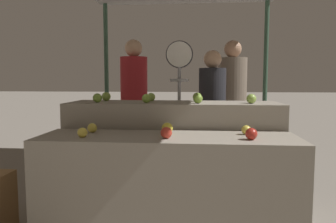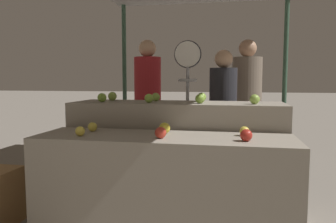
{
  "view_description": "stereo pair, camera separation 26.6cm",
  "coord_description": "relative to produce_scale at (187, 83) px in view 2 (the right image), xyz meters",
  "views": [
    {
      "loc": [
        0.21,
        -2.34,
        1.25
      ],
      "look_at": [
        -0.02,
        0.3,
        0.98
      ],
      "focal_mm": 35.0,
      "sensor_mm": 36.0,
      "label": 1
    },
    {
      "loc": [
        0.47,
        -2.3,
        1.25
      ],
      "look_at": [
        -0.02,
        0.3,
        0.98
      ],
      "focal_mm": 35.0,
      "sensor_mm": 36.0,
      "label": 2
    }
  ],
  "objects": [
    {
      "name": "apple_back_5",
      "position": [
        -0.24,
        -0.48,
        -0.13
      ],
      "size": [
        0.08,
        0.08,
        0.08
      ],
      "primitive_type": "sphere",
      "color": "#8EB247",
      "rests_on": "display_counter_back"
    },
    {
      "name": "apple_back_0",
      "position": [
        -0.69,
        -0.69,
        -0.13
      ],
      "size": [
        0.08,
        0.08,
        0.08
      ],
      "primitive_type": "sphere",
      "color": "#7AA338",
      "rests_on": "display_counter_back"
    },
    {
      "name": "apple_front_0",
      "position": [
        -0.61,
        -1.3,
        -0.34
      ],
      "size": [
        0.07,
        0.07,
        0.07
      ],
      "primitive_type": "sphere",
      "color": "yellow",
      "rests_on": "display_counter_front"
    },
    {
      "name": "apple_back_6",
      "position": [
        0.19,
        -0.47,
        -0.13
      ],
      "size": [
        0.08,
        0.08,
        0.08
      ],
      "primitive_type": "sphere",
      "color": "#84AD3D",
      "rests_on": "display_counter_back"
    },
    {
      "name": "apple_back_2",
      "position": [
        0.2,
        -0.7,
        -0.13
      ],
      "size": [
        0.08,
        0.08,
        0.08
      ],
      "primitive_type": "sphere",
      "color": "#7AA338",
      "rests_on": "display_counter_back"
    },
    {
      "name": "display_counter_front",
      "position": [
        -0.02,
        -1.19,
        -0.79
      ],
      "size": [
        1.89,
        0.55,
        0.83
      ],
      "primitive_type": "cube",
      "color": "gray",
      "rests_on": "ground_plane"
    },
    {
      "name": "apple_front_1",
      "position": [
        -0.02,
        -1.29,
        -0.34
      ],
      "size": [
        0.08,
        0.08,
        0.08
      ],
      "primitive_type": "sphere",
      "color": "red",
      "rests_on": "display_counter_front"
    },
    {
      "name": "apple_front_5",
      "position": [
        0.56,
        -1.08,
        -0.34
      ],
      "size": [
        0.07,
        0.07,
        0.07
      ],
      "primitive_type": "sphere",
      "color": "yellow",
      "rests_on": "display_counter_front"
    },
    {
      "name": "person_customer_right",
      "position": [
        0.67,
        0.98,
        -0.2
      ],
      "size": [
        0.51,
        0.51,
        1.77
      ],
      "rotation": [
        0.0,
        0.0,
        3.56
      ],
      "color": "#2D2D38",
      "rests_on": "ground_plane"
    },
    {
      "name": "apple_back_4",
      "position": [
        -0.67,
        -0.48,
        -0.13
      ],
      "size": [
        0.09,
        0.09,
        0.09
      ],
      "primitive_type": "sphere",
      "color": "#8EB247",
      "rests_on": "display_counter_back"
    },
    {
      "name": "person_customer_left",
      "position": [
        -0.66,
        0.87,
        -0.18
      ],
      "size": [
        0.47,
        0.47,
        1.78
      ],
      "rotation": [
        0.0,
        0.0,
        3.48
      ],
      "color": "#2D2D38",
      "rests_on": "ground_plane"
    },
    {
      "name": "apple_front_4",
      "position": [
        -0.03,
        -1.09,
        -0.33
      ],
      "size": [
        0.09,
        0.09,
        0.09
      ],
      "primitive_type": "sphere",
      "color": "gold",
      "rests_on": "display_counter_front"
    },
    {
      "name": "display_counter_back",
      "position": [
        -0.02,
        -0.59,
        -0.69
      ],
      "size": [
        1.89,
        0.55,
        1.04
      ],
      "primitive_type": "cube",
      "color": "gray",
      "rests_on": "ground_plane"
    },
    {
      "name": "person_vendor_at_scale",
      "position": [
        0.37,
        0.36,
        -0.29
      ],
      "size": [
        0.38,
        0.38,
        1.58
      ],
      "rotation": [
        0.0,
        0.0,
        3.38
      ],
      "color": "#2D2D38",
      "rests_on": "ground_plane"
    },
    {
      "name": "apple_back_1",
      "position": [
        -0.25,
        -0.71,
        -0.13
      ],
      "size": [
        0.08,
        0.08,
        0.08
      ],
      "primitive_type": "sphere",
      "color": "#84AD3D",
      "rests_on": "display_counter_back"
    },
    {
      "name": "apple_front_3",
      "position": [
        -0.61,
        -1.09,
        -0.34
      ],
      "size": [
        0.07,
        0.07,
        0.07
      ],
      "primitive_type": "sphere",
      "color": "gold",
      "rests_on": "display_counter_front"
    },
    {
      "name": "apple_front_2",
      "position": [
        0.56,
        -1.29,
        -0.34
      ],
      "size": [
        0.08,
        0.08,
        0.08
      ],
      "primitive_type": "sphere",
      "color": "#AD281E",
      "rests_on": "display_counter_front"
    },
    {
      "name": "produce_scale",
      "position": [
        0.0,
        0.0,
        0.0
      ],
      "size": [
        0.29,
        0.2,
        1.66
      ],
      "color": "#99999E",
      "rests_on": "ground_plane"
    },
    {
      "name": "apple_back_3",
      "position": [
        0.65,
        -0.7,
        -0.13
      ],
      "size": [
        0.08,
        0.08,
        0.08
      ],
      "primitive_type": "sphere",
      "color": "#8EB247",
      "rests_on": "display_counter_back"
    }
  ]
}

